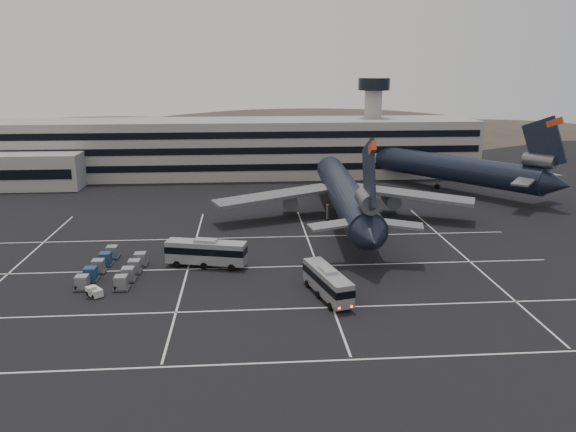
% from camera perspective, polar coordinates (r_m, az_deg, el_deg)
% --- Properties ---
extents(ground, '(260.00, 260.00, 0.00)m').
position_cam_1_polar(ground, '(74.67, -5.83, -6.35)').
color(ground, black).
rests_on(ground, ground).
extents(lane_markings, '(90.00, 55.62, 0.01)m').
position_cam_1_polar(lane_markings, '(75.32, -5.09, -6.13)').
color(lane_markings, silver).
rests_on(lane_markings, ground).
extents(terminal, '(125.00, 26.00, 24.00)m').
position_cam_1_polar(terminal, '(142.19, -6.45, 6.81)').
color(terminal, gray).
rests_on(terminal, ground).
extents(hills, '(352.00, 180.00, 44.00)m').
position_cam_1_polar(hills, '(243.20, -0.58, 5.82)').
color(hills, '#38332B').
rests_on(hills, ground).
extents(trijet_main, '(47.42, 57.61, 18.08)m').
position_cam_1_polar(trijet_main, '(99.44, 5.82, 2.27)').
color(trijet_main, black).
rests_on(trijet_main, ground).
extents(trijet_far, '(40.16, 48.97, 18.08)m').
position_cam_1_polar(trijet_far, '(130.24, 15.39, 4.94)').
color(trijet_far, black).
rests_on(trijet_far, ground).
extents(bus_near, '(5.03, 10.73, 3.69)m').
position_cam_1_polar(bus_near, '(68.12, 4.03, -6.64)').
color(bus_near, '#9EA0A6').
rests_on(bus_near, ground).
extents(bus_far, '(11.51, 5.22, 3.96)m').
position_cam_1_polar(bus_far, '(78.79, -8.31, -3.59)').
color(bus_far, '#9EA0A6').
rests_on(bus_far, ground).
extents(tug_b, '(2.39, 2.53, 1.41)m').
position_cam_1_polar(tug_b, '(72.55, -19.02, -7.26)').
color(tug_b, silver).
rests_on(tug_b, ground).
extents(uld_cluster, '(7.77, 14.52, 1.82)m').
position_cam_1_polar(uld_cluster, '(79.03, -17.37, -5.07)').
color(uld_cluster, '#2D2D30').
rests_on(uld_cluster, ground).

